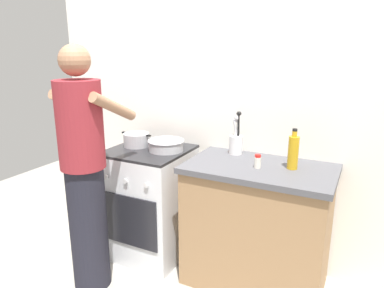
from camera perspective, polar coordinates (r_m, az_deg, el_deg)
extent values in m
plane|color=gray|center=(2.92, -2.06, -19.73)|extent=(6.00, 6.00, 0.00)
cube|color=silver|center=(2.80, 6.31, 6.41)|extent=(3.20, 0.10, 2.50)
cube|color=#99724C|center=(2.64, 10.31, -13.21)|extent=(0.96, 0.56, 0.86)
cube|color=#4C4C51|center=(2.46, 10.80, -3.93)|extent=(1.00, 0.60, 0.04)
cube|color=silver|center=(2.98, -6.71, -9.39)|extent=(0.60, 0.60, 0.88)
cube|color=#232326|center=(2.82, -6.99, -1.05)|extent=(0.60, 0.60, 0.02)
cube|color=black|center=(2.76, -10.27, -12.05)|extent=(0.51, 0.01, 0.40)
cylinder|color=silver|center=(2.74, -13.69, -5.20)|extent=(0.04, 0.01, 0.04)
cylinder|color=silver|center=(2.63, -10.68, -5.88)|extent=(0.04, 0.01, 0.04)
cylinder|color=silver|center=(2.53, -7.41, -6.61)|extent=(0.04, 0.01, 0.04)
cylinder|color=#B2B2B7|center=(2.91, -8.93, 0.69)|extent=(0.21, 0.21, 0.11)
cube|color=black|center=(2.97, -10.84, 1.83)|extent=(0.04, 0.02, 0.01)
cube|color=black|center=(2.83, -7.01, 1.34)|extent=(0.04, 0.02, 0.01)
cylinder|color=#B7B7BC|center=(2.76, -4.20, -0.22)|extent=(0.27, 0.27, 0.08)
torus|color=#B7B7BC|center=(2.75, -4.22, 0.52)|extent=(0.29, 0.29, 0.01)
cylinder|color=silver|center=(2.68, 7.05, -0.13)|extent=(0.10, 0.10, 0.14)
cylinder|color=white|center=(2.69, 7.00, 1.53)|extent=(0.04, 0.03, 0.24)
sphere|color=white|center=(2.66, 7.09, 4.30)|extent=(0.03, 0.03, 0.03)
cylinder|color=black|center=(2.65, 7.51, 1.60)|extent=(0.01, 0.03, 0.29)
sphere|color=black|center=(2.62, 7.63, 4.89)|extent=(0.03, 0.03, 0.03)
cylinder|color=silver|center=(2.65, 7.13, 1.35)|extent=(0.05, 0.03, 0.25)
sphere|color=silver|center=(2.62, 7.22, 4.17)|extent=(0.03, 0.03, 0.03)
cylinder|color=black|center=(2.66, 7.39, 1.64)|extent=(0.03, 0.03, 0.28)
sphere|color=black|center=(2.63, 7.50, 4.88)|extent=(0.03, 0.03, 0.03)
cylinder|color=silver|center=(2.66, 7.08, 1.26)|extent=(0.05, 0.04, 0.22)
sphere|color=silver|center=(2.64, 7.17, 3.81)|extent=(0.03, 0.03, 0.03)
cylinder|color=silver|center=(2.40, 10.50, -2.94)|extent=(0.04, 0.04, 0.07)
cylinder|color=red|center=(2.39, 10.56, -1.89)|extent=(0.04, 0.04, 0.02)
cylinder|color=gold|center=(2.41, 15.95, -1.37)|extent=(0.07, 0.07, 0.22)
cylinder|color=gold|center=(2.38, 16.18, 1.58)|extent=(0.03, 0.03, 0.04)
cylinder|color=black|center=(2.38, 16.22, 2.19)|extent=(0.03, 0.03, 0.02)
cylinder|color=black|center=(2.67, -16.27, -12.79)|extent=(0.26, 0.26, 0.90)
cylinder|color=maroon|center=(2.42, -17.57, 2.94)|extent=(0.30, 0.30, 0.58)
sphere|color=#A07254|center=(2.37, -18.37, 12.67)|extent=(0.20, 0.20, 0.20)
cylinder|color=#A07254|center=(2.61, -18.32, 6.22)|extent=(0.07, 0.41, 0.24)
cylinder|color=#A07254|center=(2.39, -12.49, 5.84)|extent=(0.07, 0.41, 0.24)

